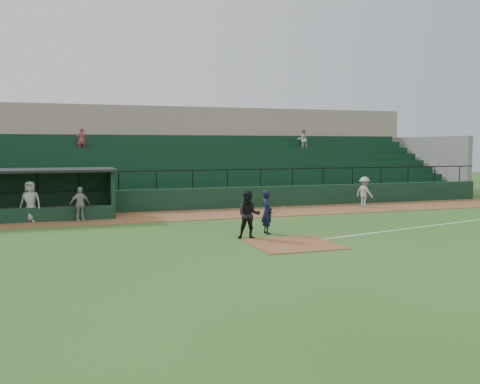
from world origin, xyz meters
name	(u,v)px	position (x,y,z in m)	size (l,w,h in m)	color
ground	(282,240)	(0.00, 0.00, 0.00)	(90.00, 90.00, 0.00)	#2D591C
warning_track	(222,214)	(0.00, 8.00, 0.01)	(40.00, 4.00, 0.03)	brown
home_plate_dirt	(293,244)	(0.00, -1.00, 0.01)	(3.00, 3.00, 0.03)	brown
foul_line	(436,225)	(8.00, 1.20, 0.01)	(18.00, 0.09, 0.01)	white
stadium_structure	(185,164)	(0.00, 16.46, 2.30)	(38.00, 13.08, 6.40)	black
dugout	(21,191)	(-9.75, 9.56, 1.33)	(8.90, 3.20, 2.42)	black
batter_at_plate	(267,212)	(-0.04, 1.46, 0.89)	(1.02, 0.70, 1.78)	black
umpire	(249,215)	(-1.12, 0.60, 0.92)	(0.89, 0.69, 1.83)	black
runner	(364,192)	(8.59, 8.17, 0.90)	(1.12, 0.65, 1.74)	#ABA6A0
dugout_player_a	(80,204)	(-7.08, 7.35, 0.83)	(0.94, 0.39, 1.61)	#A6A19C
dugout_player_b	(30,201)	(-9.24, 7.94, 0.98)	(0.93, 0.60, 1.90)	#A49F9A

